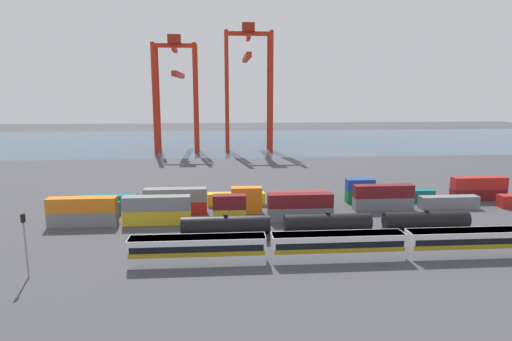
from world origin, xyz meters
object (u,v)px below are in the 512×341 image
(shipping_container_21, at_px, (299,198))
(shipping_container_25, at_px, (478,194))
(shipping_container_9, at_px, (176,208))
(gantry_crane_central, at_px, (248,75))
(passenger_train, at_px, (338,245))
(shipping_container_14, at_px, (383,204))
(shipping_container_6, at_px, (300,214))
(shipping_container_4, at_px, (229,215))
(gantry_crane_west, at_px, (176,83))
(signal_mast, at_px, (25,237))
(freight_tank_row, at_px, (328,225))

(shipping_container_21, distance_m, shipping_container_25, 40.24)
(shipping_container_9, distance_m, gantry_crane_central, 99.91)
(shipping_container_9, xyz_separation_m, shipping_container_21, (25.47, 6.20, 0.00))
(passenger_train, relative_size, shipping_container_14, 4.87)
(shipping_container_6, bearing_deg, shipping_container_4, 180.00)
(gantry_crane_central, bearing_deg, shipping_container_6, -87.85)
(shipping_container_9, relative_size, shipping_container_21, 1.00)
(gantry_crane_west, bearing_deg, shipping_container_21, -68.78)
(signal_mast, distance_m, gantry_crane_west, 124.46)
(shipping_container_6, height_order, gantry_crane_west, gantry_crane_west)
(shipping_container_25, bearing_deg, shipping_container_14, -165.50)
(passenger_train, height_order, freight_tank_row, freight_tank_row)
(passenger_train, height_order, shipping_container_6, passenger_train)
(shipping_container_4, height_order, gantry_crane_west, gantry_crane_west)
(shipping_container_6, height_order, gantry_crane_central, gantry_crane_central)
(shipping_container_6, distance_m, shipping_container_14, 19.21)
(signal_mast, relative_size, shipping_container_21, 0.71)
(freight_tank_row, height_order, shipping_container_21, freight_tank_row)
(shipping_container_6, bearing_deg, shipping_container_9, 165.25)
(shipping_container_14, xyz_separation_m, shipping_container_25, (23.97, 6.20, 0.00))
(shipping_container_6, xyz_separation_m, shipping_container_14, (18.19, 6.20, 0.00))
(passenger_train, xyz_separation_m, gantry_crane_central, (-5.77, 118.94, 28.14))
(freight_tank_row, height_order, shipping_container_14, freight_tank_row)
(shipping_container_4, height_order, shipping_container_6, same)
(shipping_container_14, xyz_separation_m, gantry_crane_central, (-21.93, 93.54, 28.98))
(signal_mast, bearing_deg, passenger_train, 4.23)
(shipping_container_21, height_order, gantry_crane_west, gantry_crane_west)
(passenger_train, bearing_deg, signal_mast, -175.77)
(shipping_container_9, xyz_separation_m, shipping_container_14, (41.74, 0.00, 0.00))
(shipping_container_14, relative_size, gantry_crane_west, 0.27)
(passenger_train, xyz_separation_m, shipping_container_9, (-25.59, 25.40, -0.84))
(signal_mast, xyz_separation_m, shipping_container_25, (81.78, 34.68, -4.19))
(freight_tank_row, distance_m, shipping_container_25, 45.01)
(shipping_container_14, bearing_deg, signal_mast, -153.77)
(signal_mast, xyz_separation_m, gantry_crane_central, (35.88, 122.02, 24.79))
(signal_mast, relative_size, shipping_container_25, 0.71)
(shipping_container_25, bearing_deg, gantry_crane_central, 117.72)
(freight_tank_row, relative_size, shipping_container_6, 3.96)
(shipping_container_4, bearing_deg, gantry_crane_central, 84.61)
(shipping_container_25, distance_m, gantry_crane_central, 102.83)
(gantry_crane_central, bearing_deg, shipping_container_9, -101.96)
(freight_tank_row, xyz_separation_m, shipping_container_25, (39.27, 21.98, -0.74))
(shipping_container_4, distance_m, shipping_container_9, 12.12)
(freight_tank_row, relative_size, shipping_container_25, 3.96)
(signal_mast, relative_size, shipping_container_14, 0.71)
(shipping_container_9, bearing_deg, gantry_crane_west, 95.22)
(shipping_container_4, xyz_separation_m, shipping_container_14, (31.33, 6.20, 0.00))
(shipping_container_9, height_order, gantry_crane_west, gantry_crane_west)
(signal_mast, xyz_separation_m, shipping_container_9, (16.07, 28.48, -4.19))
(freight_tank_row, height_order, shipping_container_6, freight_tank_row)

